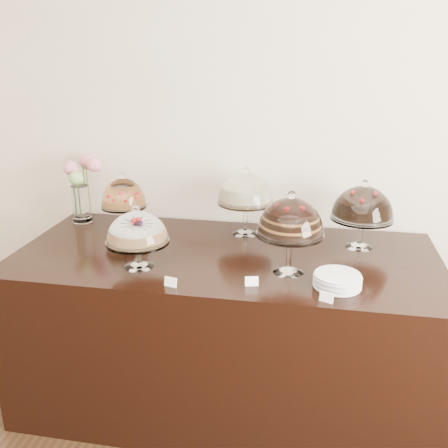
% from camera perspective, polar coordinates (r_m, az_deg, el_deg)
% --- Properties ---
extents(wall_back, '(5.00, 0.04, 3.00)m').
position_cam_1_polar(wall_back, '(2.99, 2.25, 11.43)').
color(wall_back, beige).
rests_on(wall_back, ground).
extents(display_counter, '(2.20, 1.00, 0.90)m').
position_cam_1_polar(display_counter, '(2.83, 0.19, -11.80)').
color(display_counter, black).
rests_on(display_counter, ground).
extents(cake_stand_sugar_sponge, '(0.31, 0.31, 0.31)m').
position_cam_1_polar(cake_stand_sugar_sponge, '(2.43, -9.91, -0.72)').
color(cake_stand_sugar_sponge, white).
rests_on(cake_stand_sugar_sponge, display_counter).
extents(cake_stand_choco_layer, '(0.32, 0.32, 0.40)m').
position_cam_1_polar(cake_stand_choco_layer, '(2.33, 7.63, 0.51)').
color(cake_stand_choco_layer, white).
rests_on(cake_stand_choco_layer, display_counter).
extents(cake_stand_cheesecake, '(0.33, 0.33, 0.39)m').
position_cam_1_polar(cake_stand_cheesecake, '(2.82, 2.50, 3.81)').
color(cake_stand_cheesecake, white).
rests_on(cake_stand_cheesecake, display_counter).
extents(cake_stand_dark_choco, '(0.33, 0.33, 0.37)m').
position_cam_1_polar(cake_stand_dark_choco, '(2.72, 15.58, 2.06)').
color(cake_stand_dark_choco, white).
rests_on(cake_stand_dark_choco, display_counter).
extents(cake_stand_fruit_tart, '(0.27, 0.27, 0.34)m').
position_cam_1_polar(cake_stand_fruit_tart, '(2.97, -11.42, 3.22)').
color(cake_stand_fruit_tart, white).
rests_on(cake_stand_fruit_tart, display_counter).
extents(flower_vase, '(0.24, 0.26, 0.40)m').
position_cam_1_polar(flower_vase, '(3.18, -15.92, 4.30)').
color(flower_vase, white).
rests_on(flower_vase, display_counter).
extents(plate_stack, '(0.21, 0.21, 0.06)m').
position_cam_1_polar(plate_stack, '(2.31, 12.83, -6.32)').
color(plate_stack, silver).
rests_on(plate_stack, display_counter).
extents(price_card_left, '(0.06, 0.03, 0.04)m').
position_cam_1_polar(price_card_left, '(2.27, -6.12, -6.61)').
color(price_card_left, white).
rests_on(price_card_left, display_counter).
extents(price_card_right, '(0.06, 0.04, 0.04)m').
position_cam_1_polar(price_card_right, '(2.17, 11.63, -8.20)').
color(price_card_right, white).
rests_on(price_card_right, display_counter).
extents(price_card_extra, '(0.06, 0.03, 0.04)m').
position_cam_1_polar(price_card_extra, '(2.27, 3.18, -6.55)').
color(price_card_extra, white).
rests_on(price_card_extra, display_counter).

